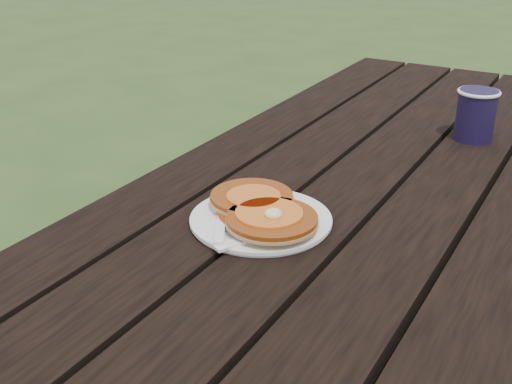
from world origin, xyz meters
The scene contains 6 objects.
picnic_table centered at (0.00, 0.00, 0.37)m, with size 1.36×1.80×0.75m.
plate centered at (-0.07, -0.35, 0.76)m, with size 0.23×0.23×0.01m, color white.
pancake_stack centered at (-0.07, -0.35, 0.77)m, with size 0.22×0.20×0.04m.
knife centered at (-0.04, -0.40, 0.76)m, with size 0.02×0.18×0.01m, color white.
fork centered at (-0.10, -0.42, 0.77)m, with size 0.03×0.16×0.01m, color white, non-canonical shape.
coffee_cup centered at (0.14, 0.25, 0.81)m, with size 0.09×0.09×0.11m.
Camera 1 is at (0.40, -1.18, 1.25)m, focal length 45.00 mm.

